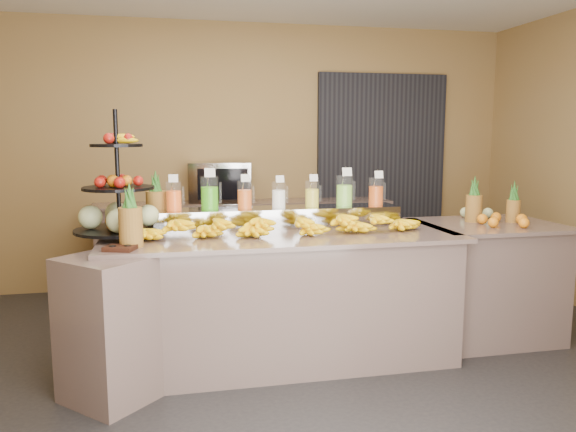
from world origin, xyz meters
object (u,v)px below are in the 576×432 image
object	(u,v)px
pitcher_tray	(279,217)
banana_heap	(279,223)
right_fruit_pile	(497,215)
oven_warmer	(221,182)
fruit_stand	(125,205)
condiment_caddy	(120,248)

from	to	relation	value
pitcher_tray	banana_heap	distance (m)	0.31
right_fruit_pile	oven_warmer	size ratio (longest dim) A/B	0.66
fruit_stand	condiment_caddy	world-z (taller)	fruit_stand
oven_warmer	fruit_stand	bearing A→B (deg)	-106.33
oven_warmer	banana_heap	bearing A→B (deg)	-75.61
oven_warmer	condiment_caddy	bearing A→B (deg)	-101.88
pitcher_tray	banana_heap	bearing A→B (deg)	-100.30
fruit_stand	right_fruit_pile	bearing A→B (deg)	-8.27
pitcher_tray	condiment_caddy	size ratio (longest dim) A/B	10.43
fruit_stand	condiment_caddy	size ratio (longest dim) A/B	4.89
oven_warmer	pitcher_tray	bearing A→B (deg)	-72.55
pitcher_tray	oven_warmer	size ratio (longest dim) A/B	2.96
fruit_stand	condiment_caddy	distance (m)	0.52
fruit_stand	right_fruit_pile	distance (m)	2.84
condiment_caddy	right_fruit_pile	distance (m)	2.87
condiment_caddy	right_fruit_pile	xyz separation A→B (m)	(2.84, 0.44, 0.06)
pitcher_tray	oven_warmer	distance (m)	1.70
right_fruit_pile	condiment_caddy	bearing A→B (deg)	-171.10
banana_heap	oven_warmer	world-z (taller)	oven_warmer
right_fruit_pile	oven_warmer	xyz separation A→B (m)	(-2.00, 1.88, 0.14)
condiment_caddy	banana_heap	bearing A→B (deg)	18.10
pitcher_tray	oven_warmer	world-z (taller)	oven_warmer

